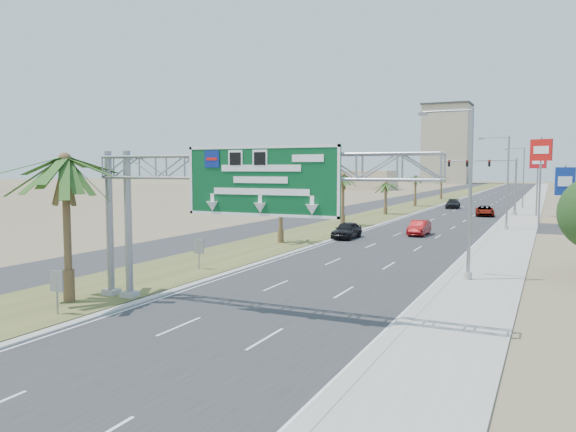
% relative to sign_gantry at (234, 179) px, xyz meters
% --- Properties ---
extents(ground, '(600.00, 600.00, 0.00)m').
position_rel_sign_gantry_xyz_m(ground, '(1.06, -9.93, -6.06)').
color(ground, '#8C7A59').
rests_on(ground, ground).
extents(road, '(12.00, 300.00, 0.02)m').
position_rel_sign_gantry_xyz_m(road, '(1.06, 100.07, -6.05)').
color(road, '#28282B').
rests_on(road, ground).
extents(sidewalk_right, '(4.00, 300.00, 0.10)m').
position_rel_sign_gantry_xyz_m(sidewalk_right, '(9.56, 100.07, -6.01)').
color(sidewalk_right, '#9E9B93').
rests_on(sidewalk_right, ground).
extents(median_grass, '(7.00, 300.00, 0.12)m').
position_rel_sign_gantry_xyz_m(median_grass, '(-8.94, 100.07, -6.00)').
color(median_grass, '#444F23').
rests_on(median_grass, ground).
extents(opposing_road, '(8.00, 300.00, 0.02)m').
position_rel_sign_gantry_xyz_m(opposing_road, '(-15.94, 100.07, -6.05)').
color(opposing_road, '#28282B').
rests_on(opposing_road, ground).
extents(sign_gantry, '(16.75, 1.24, 7.50)m').
position_rel_sign_gantry_xyz_m(sign_gantry, '(0.00, 0.00, 0.00)').
color(sign_gantry, gray).
rests_on(sign_gantry, ground).
extents(palm_near, '(5.70, 5.70, 8.35)m').
position_rel_sign_gantry_xyz_m(palm_near, '(-8.14, -1.93, 0.87)').
color(palm_near, brown).
rests_on(palm_near, ground).
extents(palm_row_b, '(3.99, 3.99, 5.95)m').
position_rel_sign_gantry_xyz_m(palm_row_b, '(-8.44, 22.07, -1.16)').
color(palm_row_b, brown).
rests_on(palm_row_b, ground).
extents(palm_row_c, '(3.99, 3.99, 6.75)m').
position_rel_sign_gantry_xyz_m(palm_row_c, '(-8.44, 38.07, -0.39)').
color(palm_row_c, brown).
rests_on(palm_row_c, ground).
extents(palm_row_d, '(3.99, 3.99, 5.45)m').
position_rel_sign_gantry_xyz_m(palm_row_d, '(-8.44, 56.07, -1.64)').
color(palm_row_d, brown).
rests_on(palm_row_d, ground).
extents(palm_row_e, '(3.99, 3.99, 6.15)m').
position_rel_sign_gantry_xyz_m(palm_row_e, '(-8.44, 75.07, -0.97)').
color(palm_row_e, brown).
rests_on(palm_row_e, ground).
extents(palm_row_f, '(3.99, 3.99, 5.75)m').
position_rel_sign_gantry_xyz_m(palm_row_f, '(-8.44, 100.07, -1.35)').
color(palm_row_f, brown).
rests_on(palm_row_f, ground).
extents(streetlight_near, '(3.27, 0.44, 10.00)m').
position_rel_sign_gantry_xyz_m(streetlight_near, '(8.36, 12.07, -1.36)').
color(streetlight_near, gray).
rests_on(streetlight_near, ground).
extents(streetlight_mid, '(3.27, 0.44, 10.00)m').
position_rel_sign_gantry_xyz_m(streetlight_mid, '(8.36, 42.07, -1.36)').
color(streetlight_mid, gray).
rests_on(streetlight_mid, ground).
extents(streetlight_far, '(3.27, 0.44, 10.00)m').
position_rel_sign_gantry_xyz_m(streetlight_far, '(8.36, 78.07, -1.36)').
color(streetlight_far, gray).
rests_on(streetlight_far, ground).
extents(signal_mast, '(10.28, 0.71, 8.00)m').
position_rel_sign_gantry_xyz_m(signal_mast, '(6.23, 62.05, -1.21)').
color(signal_mast, gray).
rests_on(signal_mast, ground).
extents(median_signback_a, '(0.75, 0.08, 2.08)m').
position_rel_sign_gantry_xyz_m(median_signback_a, '(-6.74, -3.93, -4.61)').
color(median_signback_a, gray).
rests_on(median_signback_a, ground).
extents(median_signback_b, '(0.75, 0.08, 2.08)m').
position_rel_sign_gantry_xyz_m(median_signback_b, '(-7.44, 8.07, -4.61)').
color(median_signback_b, gray).
rests_on(median_signback_b, ground).
extents(tower_distant, '(20.00, 16.00, 35.00)m').
position_rel_sign_gantry_xyz_m(tower_distant, '(-30.94, 240.07, 11.44)').
color(tower_distant, tan).
rests_on(tower_distant, ground).
extents(building_distant_left, '(24.00, 14.00, 6.00)m').
position_rel_sign_gantry_xyz_m(building_distant_left, '(-43.94, 150.07, -3.06)').
color(building_distant_left, tan).
rests_on(building_distant_left, ground).
extents(car_left_lane, '(1.87, 4.61, 1.57)m').
position_rel_sign_gantry_xyz_m(car_left_lane, '(-4.44, 27.98, -5.27)').
color(car_left_lane, black).
rests_on(car_left_lane, ground).
extents(car_mid_lane, '(1.57, 4.46, 1.47)m').
position_rel_sign_gantry_xyz_m(car_mid_lane, '(1.16, 33.47, -5.32)').
color(car_mid_lane, maroon).
rests_on(car_mid_lane, ground).
extents(car_right_lane, '(3.00, 5.37, 1.42)m').
position_rel_sign_gantry_xyz_m(car_right_lane, '(4.56, 59.75, -5.35)').
color(car_right_lane, gray).
rests_on(car_right_lane, ground).
extents(car_far, '(2.47, 5.35, 1.51)m').
position_rel_sign_gantry_xyz_m(car_far, '(-1.87, 73.54, -5.30)').
color(car_far, black).
rests_on(car_far, ground).
extents(pole_sign_red_near, '(2.33, 1.22, 10.02)m').
position_rel_sign_gantry_xyz_m(pole_sign_red_near, '(11.59, 47.16, 1.90)').
color(pole_sign_red_near, gray).
rests_on(pole_sign_red_near, ground).
extents(pole_sign_blue, '(2.01, 0.78, 6.90)m').
position_rel_sign_gantry_xyz_m(pole_sign_blue, '(14.06, 45.21, -1.09)').
color(pole_sign_blue, gray).
rests_on(pole_sign_blue, ground).
extents(pole_sign_red_far, '(2.18, 1.00, 8.58)m').
position_rel_sign_gantry_xyz_m(pole_sign_red_far, '(11.00, 61.99, 0.73)').
color(pole_sign_red_far, gray).
rests_on(pole_sign_red_far, ground).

